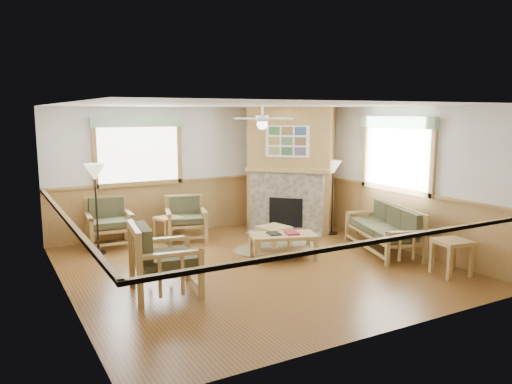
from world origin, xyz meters
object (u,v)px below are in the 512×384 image
coffee_table (283,246)px  end_table_chairs (168,229)px  armchair_back_left (109,222)px  armchair_left (165,258)px  floor_lamp_right (332,197)px  end_table_sofa (452,257)px  sofa (383,229)px  footstool (274,238)px  armchair_back_right (186,219)px  floor_lamp_left (97,209)px

coffee_table → end_table_chairs: 2.58m
coffee_table → armchair_back_left: bearing=154.9°
armchair_left → floor_lamp_right: 4.62m
armchair_back_left → end_table_sofa: 6.25m
sofa → coffee_table: 1.98m
armchair_back_left → footstool: (2.67, -1.78, -0.24)m
armchair_back_right → armchair_left: armchair_left is taller
floor_lamp_right → end_table_chairs: bearing=161.2°
armchair_back_right → footstool: bearing=-37.4°
sofa → floor_lamp_left: (-4.71, 2.42, 0.41)m
armchair_back_right → footstool: 1.93m
floor_lamp_right → coffee_table: bearing=-150.6°
end_table_chairs → end_table_sofa: size_ratio=0.87×
sofa → floor_lamp_right: floor_lamp_right is taller
end_table_chairs → end_table_sofa: end_table_sofa is taller
armchair_left → floor_lamp_right: size_ratio=0.65×
end_table_sofa → floor_lamp_left: size_ratio=0.34×
end_table_sofa → floor_lamp_right: floor_lamp_right is taller
armchair_back_left → floor_lamp_left: size_ratio=0.55×
coffee_table → end_table_chairs: (-1.36, 2.19, 0.02)m
floor_lamp_right → floor_lamp_left: bearing=169.5°
armchair_back_right → floor_lamp_right: size_ratio=0.55×
sofa → end_table_chairs: sofa is taller
end_table_chairs → floor_lamp_right: floor_lamp_right is taller
sofa → armchair_left: size_ratio=1.81×
footstool → coffee_table: bearing=-106.4°
end_table_chairs → armchair_back_right: bearing=-8.9°
sofa → coffee_table: bearing=-86.7°
coffee_table → floor_lamp_right: (1.91, 1.08, 0.57)m
sofa → armchair_left: 4.29m
armchair_back_left → end_table_sofa: size_ratio=1.62×
armchair_left → floor_lamp_right: (4.29, 1.69, 0.28)m
armchair_back_right → end_table_chairs: 0.41m
coffee_table → end_table_sofa: size_ratio=1.98×
floor_lamp_left → armchair_back_right: bearing=6.0°
armchair_back_right → floor_lamp_left: (-1.80, -0.19, 0.40)m
armchair_back_left → floor_lamp_right: 4.60m
end_table_sofa → end_table_chairs: bearing=127.5°
coffee_table → footstool: (0.18, 0.62, -0.00)m
sofa → armchair_back_right: armchair_back_right is taller
end_table_sofa → sofa: bearing=89.5°
end_table_sofa → coffee_table: bearing=132.8°
end_table_sofa → floor_lamp_left: (-4.69, 4.00, 0.55)m
sofa → end_table_sofa: size_ratio=3.24×
armchair_back_right → floor_lamp_right: bearing=-5.4°
armchair_back_left → coffee_table: 3.47m
armchair_left → end_table_chairs: 3.00m
end_table_chairs → floor_lamp_left: 1.57m
armchair_back_right → end_table_sofa: (2.90, -4.19, -0.15)m
coffee_table → end_table_chairs: end_table_chairs is taller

